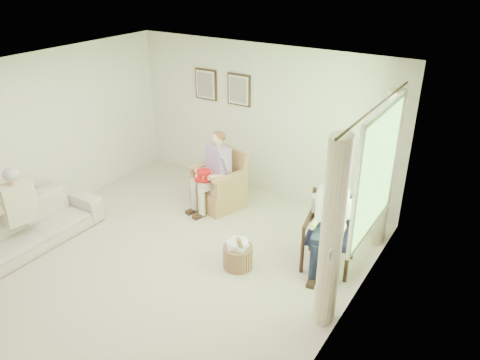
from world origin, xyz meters
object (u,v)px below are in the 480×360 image
Objects in this scene: wicker_armchair at (220,189)px; person_wicker at (215,167)px; sofa at (30,225)px; hatbox at (238,252)px; person_dark at (329,217)px; red_hat at (204,175)px; wood_armchair at (332,229)px; person_sofa at (14,205)px.

person_wicker reaches higher than wicker_armchair.
sofa is 3.49× the size of hatbox.
red_hat is at bearing 158.63° from person_dark.
person_dark is (0.00, -0.16, 0.27)m from wood_armchair.
person_wicker is at bearing 153.46° from person_dark.
red_hat is (1.60, 2.14, 0.36)m from sofa.
sofa is 3.10m from hatbox.
red_hat is at bearing 156.85° from person_sofa.
sofa is (-1.68, -2.47, -0.00)m from wicker_armchair.
wood_armchair reaches higher than red_hat.
wood_armchair is 3.01× the size of red_hat.
person_wicker is (1.68, 2.34, 0.45)m from sofa.
wicker_armchair is 0.73× the size of person_wicker.
sofa is 4.31m from person_dark.
wicker_armchair is at bearing 76.62° from red_hat.
person_dark is 2.30× the size of hatbox.
person_sofa is at bearing -165.68° from person_dark.
red_hat is at bearing -94.11° from person_wicker.
person_wicker reaches higher than person_sofa.
person_sofa reaches higher than wood_armchair.
sofa is (-3.90, -1.92, -0.24)m from wood_armchair.
wicker_armchair is 3.14m from person_sofa.
person_sofa is 3.20m from hatbox.
person_sofa is at bearing -124.77° from red_hat.
wicker_armchair is 1.79m from hatbox.
person_dark is 1.09× the size of person_sofa.
wicker_armchair is at bearing 107.32° from person_wicker.
wood_armchair is 4.42m from person_sofa.
person_wicker is 3.99× the size of red_hat.
red_hat reaches higher than sofa.
person_dark is at bearing 30.80° from hatbox.
wood_armchair is 0.47× the size of sofa.
person_sofa is (-3.90, -2.08, 0.18)m from wood_armchair.
hatbox is (1.28, -0.99, -0.43)m from red_hat.
person_dark reaches higher than wood_armchair.
red_hat is 1.68m from hatbox.
red_hat is at bearing 142.23° from hatbox.
red_hat is (-0.08, -0.33, 0.36)m from wicker_armchair.
wicker_armchair is 0.76× the size of person_sofa.
wood_armchair is 1.32m from hatbox.
wood_armchair is 0.72× the size of person_dark.
red_hat reaches higher than hatbox.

